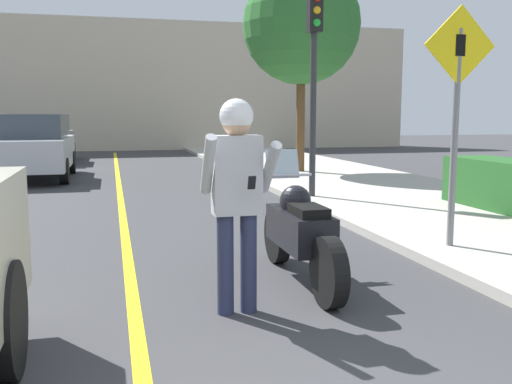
{
  "coord_description": "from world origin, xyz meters",
  "views": [
    {
      "loc": [
        -0.74,
        -1.86,
        1.67
      ],
      "look_at": [
        0.65,
        3.64,
        0.9
      ],
      "focal_mm": 40.0,
      "sensor_mm": 36.0,
      "label": 1
    }
  ],
  "objects_px": {
    "traffic_light": "(314,55)",
    "crossing_sign": "(457,104)",
    "person_biker": "(237,182)",
    "street_tree": "(301,25)",
    "parked_car_silver": "(33,147)",
    "motorcycle": "(299,232)",
    "parked_car_grey": "(44,138)"
  },
  "relations": [
    {
      "from": "motorcycle",
      "to": "crossing_sign",
      "type": "xyz_separation_m",
      "value": [
        2.11,
        0.61,
        1.29
      ]
    },
    {
      "from": "person_biker",
      "to": "parked_car_grey",
      "type": "height_order",
      "value": "person_biker"
    },
    {
      "from": "crossing_sign",
      "to": "person_biker",
      "type": "bearing_deg",
      "value": -155.15
    },
    {
      "from": "parked_car_silver",
      "to": "person_biker",
      "type": "bearing_deg",
      "value": -75.12
    },
    {
      "from": "person_biker",
      "to": "traffic_light",
      "type": "xyz_separation_m",
      "value": [
        2.73,
        5.7,
        1.66
      ]
    },
    {
      "from": "motorcycle",
      "to": "parked_car_silver",
      "type": "xyz_separation_m",
      "value": [
        -3.75,
        10.38,
        0.35
      ]
    },
    {
      "from": "motorcycle",
      "to": "crossing_sign",
      "type": "relative_size",
      "value": 0.79
    },
    {
      "from": "motorcycle",
      "to": "person_biker",
      "type": "bearing_deg",
      "value": -137.12
    },
    {
      "from": "motorcycle",
      "to": "traffic_light",
      "type": "distance_m",
      "value": 5.79
    },
    {
      "from": "motorcycle",
      "to": "street_tree",
      "type": "distance_m",
      "value": 10.81
    },
    {
      "from": "traffic_light",
      "to": "crossing_sign",
      "type": "bearing_deg",
      "value": -87.63
    },
    {
      "from": "crossing_sign",
      "to": "parked_car_silver",
      "type": "relative_size",
      "value": 0.67
    },
    {
      "from": "person_biker",
      "to": "parked_car_silver",
      "type": "relative_size",
      "value": 0.43
    },
    {
      "from": "traffic_light",
      "to": "parked_car_grey",
      "type": "distance_m",
      "value": 12.73
    },
    {
      "from": "motorcycle",
      "to": "traffic_light",
      "type": "bearing_deg",
      "value": 68.74
    },
    {
      "from": "crossing_sign",
      "to": "parked_car_grey",
      "type": "relative_size",
      "value": 0.67
    },
    {
      "from": "person_biker",
      "to": "street_tree",
      "type": "bearing_deg",
      "value": 68.67
    },
    {
      "from": "person_biker",
      "to": "traffic_light",
      "type": "relative_size",
      "value": 0.47
    },
    {
      "from": "motorcycle",
      "to": "parked_car_grey",
      "type": "bearing_deg",
      "value": 104.26
    },
    {
      "from": "crossing_sign",
      "to": "street_tree",
      "type": "bearing_deg",
      "value": 82.73
    },
    {
      "from": "crossing_sign",
      "to": "parked_car_grey",
      "type": "distance_m",
      "value": 16.64
    },
    {
      "from": "street_tree",
      "to": "parked_car_silver",
      "type": "distance_m",
      "value": 7.75
    },
    {
      "from": "crossing_sign",
      "to": "traffic_light",
      "type": "xyz_separation_m",
      "value": [
        -0.18,
        4.36,
        0.98
      ]
    },
    {
      "from": "crossing_sign",
      "to": "street_tree",
      "type": "height_order",
      "value": "street_tree"
    },
    {
      "from": "motorcycle",
      "to": "traffic_light",
      "type": "xyz_separation_m",
      "value": [
        1.93,
        4.96,
        2.27
      ]
    },
    {
      "from": "traffic_light",
      "to": "street_tree",
      "type": "distance_m",
      "value": 5.07
    },
    {
      "from": "traffic_light",
      "to": "person_biker",
      "type": "bearing_deg",
      "value": -115.58
    },
    {
      "from": "person_biker",
      "to": "parked_car_silver",
      "type": "bearing_deg",
      "value": 104.88
    },
    {
      "from": "parked_car_silver",
      "to": "crossing_sign",
      "type": "bearing_deg",
      "value": -59.03
    },
    {
      "from": "person_biker",
      "to": "parked_car_grey",
      "type": "distance_m",
      "value": 17.08
    },
    {
      "from": "motorcycle",
      "to": "crossing_sign",
      "type": "distance_m",
      "value": 2.55
    },
    {
      "from": "motorcycle",
      "to": "person_biker",
      "type": "distance_m",
      "value": 1.25
    }
  ]
}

